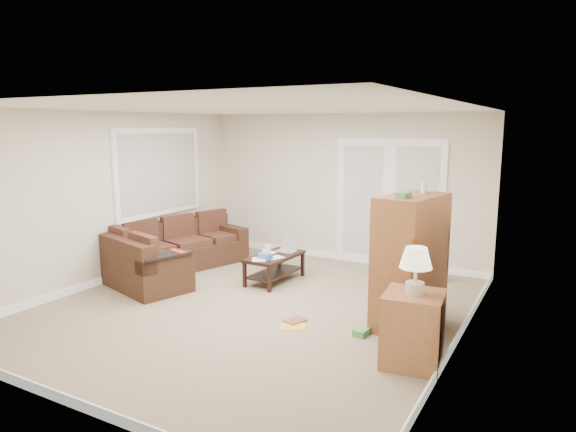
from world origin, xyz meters
The scene contains 17 objects.
floor centered at (0.00, 0.00, 0.00)m, with size 5.50×5.50×0.00m, color gray.
ceiling centered at (0.00, 0.00, 2.50)m, with size 5.00×5.50×0.02m, color white.
wall_left centered at (-2.50, 0.00, 1.25)m, with size 0.02×5.50×2.50m, color beige.
wall_right centered at (2.50, 0.00, 1.25)m, with size 0.02×5.50×2.50m, color beige.
wall_back centered at (0.00, 2.75, 1.25)m, with size 5.00×0.02×2.50m, color beige.
wall_front centered at (0.00, -2.75, 1.25)m, with size 5.00×0.02×2.50m, color beige.
baseboards centered at (0.00, 0.00, 0.05)m, with size 5.00×5.50×0.10m, color white, non-canonical shape.
french_doors centered at (0.85, 2.71, 1.04)m, with size 1.80×0.05×2.13m.
window_left centered at (-2.46, 1.00, 1.55)m, with size 0.05×1.92×1.42m.
sectional_sofa centered at (-1.99, 0.58, 0.29)m, with size 1.77×2.79×0.75m.
coffee_table centered at (-0.33, 1.09, 0.22)m, with size 0.54×1.02×0.68m.
tv_armoire centered at (1.89, 0.34, 0.77)m, with size 0.68×1.03×1.64m.
side_cabinet centered at (2.20, -0.60, 0.42)m, with size 0.61×0.61×1.17m.
space_heater centered at (1.86, 2.30, 0.14)m, with size 0.11×0.09×0.27m, color white.
floor_magazine centered at (0.74, -0.33, 0.00)m, with size 0.29×0.22×0.01m, color gold.
floor_greenbox centered at (1.52, -0.19, 0.04)m, with size 0.14×0.18×0.07m, color #45974D.
floor_book centered at (0.60, -0.15, 0.01)m, with size 0.18×0.25×0.02m, color brown.
Camera 1 is at (3.42, -5.27, 2.28)m, focal length 32.00 mm.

